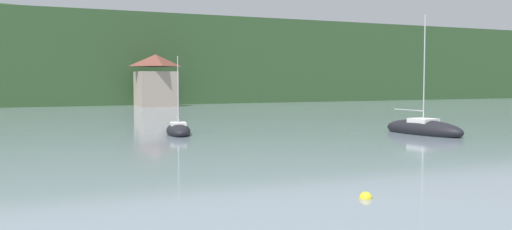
{
  "coord_description": "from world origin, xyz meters",
  "views": [
    {
      "loc": [
        -11.12,
        28.5,
        4.13
      ],
      "look_at": [
        0.0,
        52.21,
        2.53
      ],
      "focal_mm": 40.22,
      "sensor_mm": 36.0,
      "label": 1
    }
  ],
  "objects_px": {
    "sailboat_far_1": "(178,130)",
    "mooring_buoy_far": "(366,198)",
    "shore_building_westcentral": "(156,81)",
    "sailboat_mid_5": "(423,129)"
  },
  "relations": [
    {
      "from": "sailboat_mid_5",
      "to": "mooring_buoy_far",
      "type": "height_order",
      "value": "sailboat_mid_5"
    },
    {
      "from": "shore_building_westcentral",
      "to": "mooring_buoy_far",
      "type": "xyz_separation_m",
      "value": [
        -12.12,
        -71.97,
        -3.97
      ]
    },
    {
      "from": "sailboat_far_1",
      "to": "mooring_buoy_far",
      "type": "bearing_deg",
      "value": 10.25
    },
    {
      "from": "mooring_buoy_far",
      "to": "shore_building_westcentral",
      "type": "bearing_deg",
      "value": 80.44
    },
    {
      "from": "shore_building_westcentral",
      "to": "mooring_buoy_far",
      "type": "distance_m",
      "value": 73.09
    },
    {
      "from": "shore_building_westcentral",
      "to": "sailboat_mid_5",
      "type": "height_order",
      "value": "sailboat_mid_5"
    },
    {
      "from": "shore_building_westcentral",
      "to": "sailboat_far_1",
      "type": "xyz_separation_m",
      "value": [
        -10.88,
        -46.29,
        -3.68
      ]
    },
    {
      "from": "sailboat_mid_5",
      "to": "mooring_buoy_far",
      "type": "bearing_deg",
      "value": -50.19
    },
    {
      "from": "sailboat_far_1",
      "to": "sailboat_mid_5",
      "type": "relative_size",
      "value": 0.66
    },
    {
      "from": "mooring_buoy_far",
      "to": "sailboat_far_1",
      "type": "bearing_deg",
      "value": 87.23
    }
  ]
}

